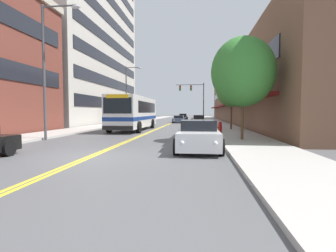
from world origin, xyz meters
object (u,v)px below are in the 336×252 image
at_px(traffic_signal_mast, 195,94).
at_px(street_tree_right_near, 243,72).
at_px(car_red_parked_left_near, 140,120).
at_px(street_tree_right_mid, 231,90).
at_px(car_charcoal_moving_lead, 183,117).
at_px(car_slate_blue_moving_second, 179,119).
at_px(car_white_parked_right_foreground, 199,136).
at_px(car_beige_parked_right_mid, 199,120).
at_px(street_lamp_left_near, 49,60).
at_px(street_lamp_left_far, 128,90).
at_px(fire_hydrant, 220,127).
at_px(city_bus, 134,112).

height_order(traffic_signal_mast, street_tree_right_near, traffic_signal_mast).
xyz_separation_m(car_red_parked_left_near, street_tree_right_mid, (11.72, -12.96, 3.26)).
relative_size(car_charcoal_moving_lead, car_slate_blue_moving_second, 1.04).
distance_m(traffic_signal_mast, street_tree_right_near, 33.28).
bearing_deg(street_tree_right_near, car_slate_blue_moving_second, 102.16).
xyz_separation_m(car_red_parked_left_near, car_white_parked_right_foreground, (8.63, -26.49, 0.09)).
relative_size(car_beige_parked_right_mid, street_lamp_left_near, 0.59).
xyz_separation_m(car_white_parked_right_foreground, street_lamp_left_far, (-9.27, 22.18, 3.96)).
distance_m(car_red_parked_left_near, fire_hydrant, 20.44).
height_order(car_red_parked_left_near, car_charcoal_moving_lead, car_charcoal_moving_lead).
bearing_deg(street_lamp_left_near, car_beige_parked_right_mid, 67.01).
relative_size(car_slate_blue_moving_second, fire_hydrant, 4.82).
relative_size(car_beige_parked_right_mid, traffic_signal_mast, 0.68).
relative_size(city_bus, fire_hydrant, 12.09).
xyz_separation_m(car_red_parked_left_near, street_tree_right_near, (11.21, -22.52, 3.55)).
xyz_separation_m(car_beige_parked_right_mid, car_charcoal_moving_lead, (-3.38, 19.67, 0.04)).
distance_m(city_bus, fire_hydrant, 9.07).
height_order(car_white_parked_right_foreground, fire_hydrant, car_white_parked_right_foreground).
bearing_deg(street_tree_right_mid, car_white_parked_right_foreground, -102.88).
relative_size(city_bus, street_tree_right_near, 1.78).
bearing_deg(car_charcoal_moving_lead, street_lamp_left_near, -98.08).
height_order(car_red_parked_left_near, street_tree_right_mid, street_tree_right_mid).
distance_m(car_red_parked_left_near, car_charcoal_moving_lead, 19.29).
xyz_separation_m(car_slate_blue_moving_second, street_lamp_left_far, (-6.12, -8.39, 4.05)).
distance_m(car_charcoal_moving_lead, street_lamp_left_far, 23.95).
bearing_deg(car_beige_parked_right_mid, car_charcoal_moving_lead, 99.76).
relative_size(city_bus, car_red_parked_left_near, 2.19).
xyz_separation_m(car_red_parked_left_near, traffic_signal_mast, (7.89, 10.58, 4.48)).
height_order(car_charcoal_moving_lead, street_lamp_left_far, street_lamp_left_far).
height_order(car_white_parked_right_foreground, car_beige_parked_right_mid, car_white_parked_right_foreground).
relative_size(car_white_parked_right_foreground, street_lamp_left_far, 0.54).
bearing_deg(street_tree_right_mid, street_lamp_left_near, -140.78).
bearing_deg(street_lamp_left_near, city_bus, 72.73).
bearing_deg(car_charcoal_moving_lead, city_bus, -95.20).
xyz_separation_m(car_charcoal_moving_lead, street_tree_right_mid, (6.41, -31.51, 3.18)).
bearing_deg(street_lamp_left_far, street_tree_right_near, -56.95).
bearing_deg(street_lamp_left_far, car_slate_blue_moving_second, 53.89).
distance_m(street_tree_right_mid, fire_hydrant, 5.88).
relative_size(car_charcoal_moving_lead, fire_hydrant, 5.03).
height_order(city_bus, street_lamp_left_far, street_lamp_left_far).
bearing_deg(street_tree_right_mid, street_tree_right_near, -93.09).
relative_size(car_red_parked_left_near, car_slate_blue_moving_second, 1.15).
bearing_deg(city_bus, street_tree_right_near, -46.07).
height_order(city_bus, street_tree_right_near, street_tree_right_near).
bearing_deg(street_tree_right_near, street_lamp_left_near, -177.57).
distance_m(car_beige_parked_right_mid, car_charcoal_moving_lead, 19.96).
bearing_deg(car_slate_blue_moving_second, street_lamp_left_near, -102.63).
distance_m(car_red_parked_left_near, street_lamp_left_far, 5.95).
relative_size(car_slate_blue_moving_second, street_tree_right_near, 0.71).
relative_size(traffic_signal_mast, street_lamp_left_far, 0.92).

